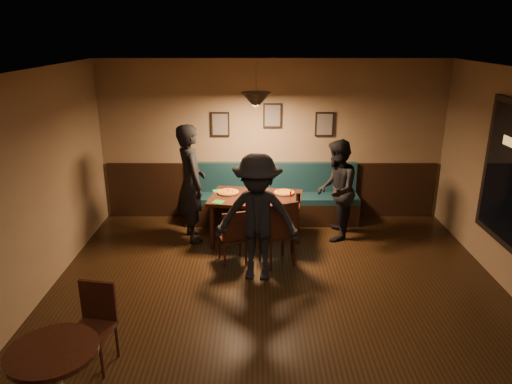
{
  "coord_description": "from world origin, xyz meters",
  "views": [
    {
      "loc": [
        -0.27,
        -4.69,
        3.23
      ],
      "look_at": [
        -0.28,
        2.04,
        0.95
      ],
      "focal_mm": 33.47,
      "sensor_mm": 36.0,
      "label": 1
    }
  ],
  "objects_px": {
    "chair_near_right": "(277,232)",
    "diner_front": "(257,218)",
    "tabasco_bottle": "(291,193)",
    "diner_right": "(336,190)",
    "diner_left": "(191,183)",
    "soda_glass": "(298,197)",
    "dining_table": "(256,219)",
    "cafe_chair_far": "(92,329)",
    "booth_bench": "(272,195)",
    "chair_near_left": "(232,235)"
  },
  "relations": [
    {
      "from": "soda_glass",
      "to": "cafe_chair_far",
      "type": "height_order",
      "value": "soda_glass"
    },
    {
      "from": "chair_near_left",
      "to": "diner_right",
      "type": "distance_m",
      "value": 1.89
    },
    {
      "from": "diner_left",
      "to": "soda_glass",
      "type": "height_order",
      "value": "diner_left"
    },
    {
      "from": "dining_table",
      "to": "chair_near_right",
      "type": "xyz_separation_m",
      "value": [
        0.3,
        -0.78,
        0.12
      ]
    },
    {
      "from": "tabasco_bottle",
      "to": "dining_table",
      "type": "bearing_deg",
      "value": 178.12
    },
    {
      "from": "tabasco_bottle",
      "to": "diner_front",
      "type": "bearing_deg",
      "value": -113.86
    },
    {
      "from": "booth_bench",
      "to": "chair_near_right",
      "type": "distance_m",
      "value": 1.6
    },
    {
      "from": "tabasco_bottle",
      "to": "diner_right",
      "type": "bearing_deg",
      "value": 11.78
    },
    {
      "from": "chair_near_left",
      "to": "diner_front",
      "type": "bearing_deg",
      "value": -69.36
    },
    {
      "from": "soda_glass",
      "to": "chair_near_right",
      "type": "bearing_deg",
      "value": -122.98
    },
    {
      "from": "booth_bench",
      "to": "dining_table",
      "type": "xyz_separation_m",
      "value": [
        -0.28,
        -0.81,
        -0.12
      ]
    },
    {
      "from": "tabasco_bottle",
      "to": "cafe_chair_far",
      "type": "distance_m",
      "value": 3.74
    },
    {
      "from": "dining_table",
      "to": "soda_glass",
      "type": "bearing_deg",
      "value": -14.29
    },
    {
      "from": "chair_near_right",
      "to": "diner_front",
      "type": "xyz_separation_m",
      "value": [
        -0.29,
        -0.42,
        0.38
      ]
    },
    {
      "from": "soda_glass",
      "to": "tabasco_bottle",
      "type": "bearing_deg",
      "value": 111.05
    },
    {
      "from": "booth_bench",
      "to": "soda_glass",
      "type": "height_order",
      "value": "booth_bench"
    },
    {
      "from": "dining_table",
      "to": "diner_front",
      "type": "relative_size",
      "value": 0.81
    },
    {
      "from": "chair_near_left",
      "to": "diner_right",
      "type": "bearing_deg",
      "value": 10.87
    },
    {
      "from": "tabasco_bottle",
      "to": "diner_left",
      "type": "bearing_deg",
      "value": 176.29
    },
    {
      "from": "cafe_chair_far",
      "to": "dining_table",
      "type": "bearing_deg",
      "value": -107.86
    },
    {
      "from": "chair_near_right",
      "to": "diner_left",
      "type": "distance_m",
      "value": 1.65
    },
    {
      "from": "soda_glass",
      "to": "tabasco_bottle",
      "type": "relative_size",
      "value": 1.34
    },
    {
      "from": "booth_bench",
      "to": "cafe_chair_far",
      "type": "relative_size",
      "value": 3.47
    },
    {
      "from": "dining_table",
      "to": "soda_glass",
      "type": "xyz_separation_m",
      "value": [
        0.64,
        -0.27,
        0.46
      ]
    },
    {
      "from": "chair_near_left",
      "to": "soda_glass",
      "type": "height_order",
      "value": "soda_glass"
    },
    {
      "from": "chair_near_right",
      "to": "soda_glass",
      "type": "relative_size",
      "value": 6.52
    },
    {
      "from": "dining_table",
      "to": "chair_near_left",
      "type": "distance_m",
      "value": 0.82
    },
    {
      "from": "booth_bench",
      "to": "tabasco_bottle",
      "type": "xyz_separation_m",
      "value": [
        0.26,
        -0.83,
        0.32
      ]
    },
    {
      "from": "chair_near_left",
      "to": "soda_glass",
      "type": "bearing_deg",
      "value": 8.27
    },
    {
      "from": "booth_bench",
      "to": "diner_front",
      "type": "distance_m",
      "value": 2.07
    },
    {
      "from": "soda_glass",
      "to": "cafe_chair_far",
      "type": "bearing_deg",
      "value": -129.22
    },
    {
      "from": "diner_front",
      "to": "cafe_chair_far",
      "type": "distance_m",
      "value": 2.5
    },
    {
      "from": "booth_bench",
      "to": "chair_near_right",
      "type": "bearing_deg",
      "value": -89.15
    },
    {
      "from": "chair_near_left",
      "to": "dining_table",
      "type": "bearing_deg",
      "value": 47.62
    },
    {
      "from": "cafe_chair_far",
      "to": "chair_near_left",
      "type": "bearing_deg",
      "value": -108.89
    },
    {
      "from": "diner_right",
      "to": "diner_front",
      "type": "xyz_separation_m",
      "value": [
        -1.26,
        -1.34,
        0.06
      ]
    },
    {
      "from": "dining_table",
      "to": "diner_left",
      "type": "xyz_separation_m",
      "value": [
        -1.03,
        0.08,
        0.57
      ]
    },
    {
      "from": "booth_bench",
      "to": "tabasco_bottle",
      "type": "height_order",
      "value": "booth_bench"
    },
    {
      "from": "diner_left",
      "to": "diner_right",
      "type": "height_order",
      "value": "diner_left"
    },
    {
      "from": "diner_front",
      "to": "soda_glass",
      "type": "bearing_deg",
      "value": 63.48
    },
    {
      "from": "diner_left",
      "to": "diner_front",
      "type": "relative_size",
      "value": 1.08
    },
    {
      "from": "diner_left",
      "to": "diner_right",
      "type": "distance_m",
      "value": 2.31
    },
    {
      "from": "chair_near_right",
      "to": "diner_right",
      "type": "relative_size",
      "value": 0.61
    },
    {
      "from": "booth_bench",
      "to": "diner_left",
      "type": "distance_m",
      "value": 1.56
    },
    {
      "from": "diner_front",
      "to": "cafe_chair_far",
      "type": "relative_size",
      "value": 2.03
    },
    {
      "from": "soda_glass",
      "to": "cafe_chair_far",
      "type": "distance_m",
      "value": 3.6
    },
    {
      "from": "diner_front",
      "to": "tabasco_bottle",
      "type": "relative_size",
      "value": 15.38
    },
    {
      "from": "dining_table",
      "to": "chair_near_left",
      "type": "height_order",
      "value": "chair_near_left"
    },
    {
      "from": "dining_table",
      "to": "tabasco_bottle",
      "type": "height_order",
      "value": "tabasco_bottle"
    },
    {
      "from": "booth_bench",
      "to": "diner_front",
      "type": "relative_size",
      "value": 1.71
    }
  ]
}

